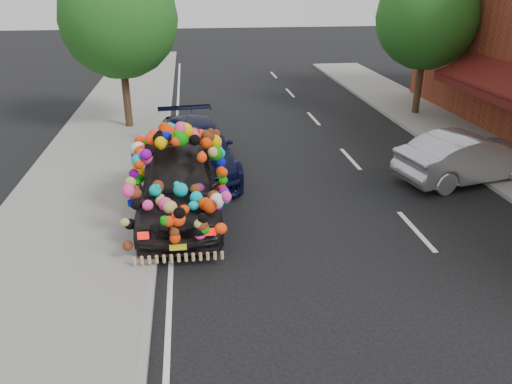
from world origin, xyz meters
TOP-DOWN VIEW (x-y plane):
  - ground at (0.00, 0.00)m, footprint 100.00×100.00m
  - sidewalk at (-4.30, 0.00)m, footprint 4.00×60.00m
  - kerb at (-2.35, 0.00)m, footprint 0.15×60.00m
  - lane_markings at (3.60, 0.00)m, footprint 6.00×50.00m
  - tree_near_sidewalk at (-3.80, 9.50)m, footprint 4.20×4.20m
  - tree_far_b at (8.00, 10.00)m, footprint 4.00×4.00m
  - plush_art_car at (-1.80, 1.54)m, footprint 2.34×5.01m
  - navy_sedan at (-1.37, 4.50)m, footprint 2.66×5.34m
  - silver_hatchback at (6.35, 2.79)m, footprint 4.47×2.38m

SIDE VIEW (x-z plane):
  - ground at x=0.00m, z-range 0.00..0.00m
  - lane_markings at x=3.60m, z-range 0.00..0.01m
  - sidewalk at x=-4.30m, z-range 0.00..0.12m
  - kerb at x=-2.35m, z-range 0.00..0.13m
  - silver_hatchback at x=6.35m, z-range 0.00..1.40m
  - navy_sedan at x=-1.37m, z-range 0.00..1.49m
  - plush_art_car at x=-1.80m, z-range 0.04..2.32m
  - tree_far_b at x=8.00m, z-range 0.94..6.84m
  - tree_near_sidewalk at x=-3.80m, z-range 0.96..7.09m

